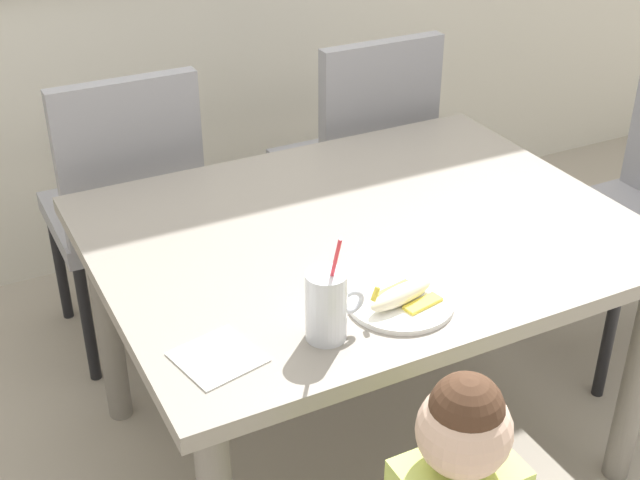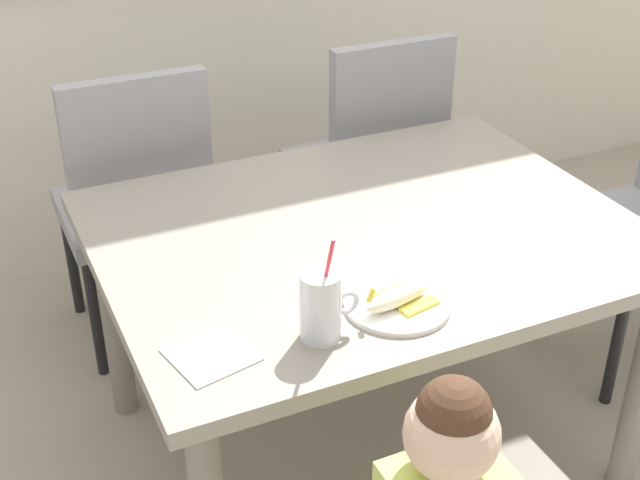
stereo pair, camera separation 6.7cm
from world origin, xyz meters
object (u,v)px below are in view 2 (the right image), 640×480
at_px(dining_chair_right, 373,154).
at_px(snack_plate, 398,304).
at_px(dining_table, 365,259).
at_px(dining_chair_left, 136,196).
at_px(milk_cup, 321,309).
at_px(peeled_banana, 399,297).
at_px(paper_napkin, 211,355).

relative_size(dining_chair_right, snack_plate, 4.17).
distance_m(dining_table, dining_chair_left, 0.85).
relative_size(milk_cup, snack_plate, 1.08).
bearing_deg(peeled_banana, dining_chair_left, 105.79).
bearing_deg(peeled_banana, dining_chair_right, 64.57).
height_order(dining_chair_left, milk_cup, same).
bearing_deg(paper_napkin, milk_cup, -8.91).
relative_size(dining_chair_left, milk_cup, 3.87).
distance_m(snack_plate, peeled_banana, 0.03).
bearing_deg(dining_chair_right, dining_chair_left, -1.76).
bearing_deg(paper_napkin, dining_table, 32.62).
relative_size(dining_table, paper_napkin, 8.72).
xyz_separation_m(dining_chair_left, dining_chair_right, (0.81, -0.02, 0.00)).
height_order(dining_chair_left, peeled_banana, dining_chair_left).
bearing_deg(dining_table, dining_chair_right, 60.75).
distance_m(snack_plate, paper_napkin, 0.42).
xyz_separation_m(peeled_banana, paper_napkin, (-0.41, 0.01, -0.03)).
xyz_separation_m(milk_cup, peeled_banana, (0.19, 0.02, -0.04)).
xyz_separation_m(dining_chair_right, snack_plate, (-0.50, -1.05, 0.18)).
bearing_deg(snack_plate, milk_cup, -170.92).
xyz_separation_m(dining_table, snack_plate, (-0.10, -0.33, 0.10)).
bearing_deg(milk_cup, dining_table, 51.23).
bearing_deg(snack_plate, paper_napkin, 179.47).
relative_size(snack_plate, paper_napkin, 1.53).
bearing_deg(paper_napkin, peeled_banana, -1.91).
bearing_deg(dining_chair_right, dining_table, 60.75).
bearing_deg(dining_chair_left, paper_napkin, 84.36).
distance_m(peeled_banana, paper_napkin, 0.41).
bearing_deg(snack_plate, dining_table, 73.49).
relative_size(peeled_banana, paper_napkin, 1.17).
xyz_separation_m(dining_chair_left, paper_napkin, (-0.11, -1.07, 0.17)).
height_order(dining_table, dining_chair_left, dining_chair_left).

